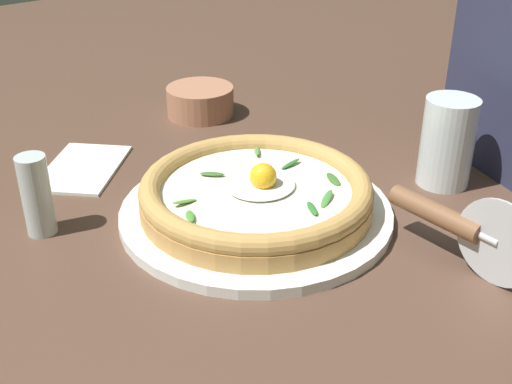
# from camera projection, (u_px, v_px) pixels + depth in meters

# --- Properties ---
(ground_plane) EXTENTS (2.40, 2.40, 0.03)m
(ground_plane) POSITION_uv_depth(u_px,v_px,m) (215.00, 226.00, 0.75)
(ground_plane) COLOR brown
(ground_plane) RESTS_ON ground
(pizza_plate) EXTENTS (0.31, 0.31, 0.01)m
(pizza_plate) POSITION_uv_depth(u_px,v_px,m) (256.00, 212.00, 0.74)
(pizza_plate) COLOR white
(pizza_plate) RESTS_ON ground
(pizza) EXTENTS (0.26, 0.26, 0.05)m
(pizza) POSITION_uv_depth(u_px,v_px,m) (256.00, 193.00, 0.73)
(pizza) COLOR tan
(pizza) RESTS_ON pizza_plate
(side_bowl) EXTENTS (0.10, 0.10, 0.04)m
(side_bowl) POSITION_uv_depth(u_px,v_px,m) (200.00, 101.00, 1.01)
(side_bowl) COLOR #B27557
(side_bowl) RESTS_ON ground
(pizza_cutter) EXTENTS (0.02, 0.17, 0.09)m
(pizza_cutter) POSITION_uv_depth(u_px,v_px,m) (455.00, 223.00, 0.65)
(pizza_cutter) COLOR silver
(pizza_cutter) RESTS_ON ground
(drinking_glass) EXTENTS (0.06, 0.06, 0.11)m
(drinking_glass) POSITION_uv_depth(u_px,v_px,m) (446.00, 148.00, 0.79)
(drinking_glass) COLOR silver
(drinking_glass) RESTS_ON ground
(folded_napkin) EXTENTS (0.16, 0.16, 0.01)m
(folded_napkin) POSITION_uv_depth(u_px,v_px,m) (83.00, 167.00, 0.85)
(folded_napkin) COLOR white
(folded_napkin) RESTS_ON ground
(pepper_shaker) EXTENTS (0.03, 0.03, 0.09)m
(pepper_shaker) POSITION_uv_depth(u_px,v_px,m) (36.00, 195.00, 0.69)
(pepper_shaker) COLOR silver
(pepper_shaker) RESTS_ON ground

